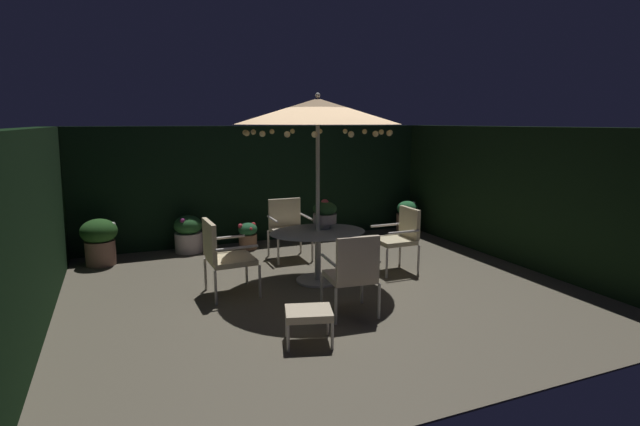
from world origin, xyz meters
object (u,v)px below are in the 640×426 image
object	(u,v)px
patio_chair_north	(223,253)
patio_chair_northeast	(353,270)
potted_plant_front_corner	(248,235)
potted_plant_left_near	(407,217)
patio_chair_east	(400,234)
potted_plant_back_left	(99,240)
patio_chair_southeast	(288,224)
centerpiece_planter	(325,213)
patio_umbrella	(318,112)
patio_dining_table	(318,243)
potted_plant_right_far	(188,233)
ottoman_footrest	(309,314)

from	to	relation	value
patio_chair_north	patio_chair_northeast	size ratio (longest dim) A/B	1.02
potted_plant_front_corner	potted_plant_left_near	bearing A→B (deg)	-0.73
patio_chair_east	potted_plant_back_left	world-z (taller)	patio_chair_east
potted_plant_front_corner	patio_chair_southeast	bearing A→B (deg)	-58.92
centerpiece_planter	patio_chair_northeast	world-z (taller)	centerpiece_planter
patio_umbrella	patio_chair_north	distance (m)	2.31
patio_chair_southeast	potted_plant_left_near	world-z (taller)	patio_chair_southeast
patio_dining_table	potted_plant_front_corner	size ratio (longest dim) A/B	2.89
patio_chair_southeast	potted_plant_back_left	world-z (taller)	patio_chair_southeast
centerpiece_planter	patio_chair_east	xyz separation A→B (m)	(1.22, -0.14, -0.41)
patio_chair_northeast	potted_plant_front_corner	xyz separation A→B (m)	(-0.36, 3.59, -0.32)
centerpiece_planter	potted_plant_right_far	bearing A→B (deg)	126.48
patio_chair_north	potted_plant_left_near	xyz separation A→B (m)	(4.31, 2.22, -0.25)
patio_chair_east	potted_plant_front_corner	xyz separation A→B (m)	(-1.86, 2.22, -0.32)
patio_umbrella	patio_chair_northeast	distance (m)	2.32
patio_chair_east	patio_chair_southeast	distance (m)	1.95
patio_chair_north	ottoman_footrest	world-z (taller)	patio_chair_north
centerpiece_planter	potted_plant_back_left	xyz separation A→B (m)	(-3.13, 2.00, -0.57)
potted_plant_back_left	ottoman_footrest	bearing A→B (deg)	-62.18
potted_plant_right_far	ottoman_footrest	bearing A→B (deg)	-81.24
potted_plant_right_far	patio_dining_table	bearing A→B (deg)	-57.79
patio_dining_table	patio_umbrella	distance (m)	1.87
patio_umbrella	centerpiece_planter	xyz separation A→B (m)	(0.17, 0.13, -1.45)
potted_plant_back_left	potted_plant_front_corner	bearing A→B (deg)	1.69
patio_chair_northeast	patio_chair_southeast	bearing A→B (deg)	87.27
centerpiece_planter	patio_chair_north	size ratio (longest dim) A/B	0.42
centerpiece_planter	potted_plant_back_left	bearing A→B (deg)	147.36
centerpiece_planter	patio_chair_north	world-z (taller)	centerpiece_planter
centerpiece_planter	patio_chair_north	distance (m)	1.62
centerpiece_planter	potted_plant_front_corner	bearing A→B (deg)	107.32
centerpiece_planter	patio_chair_southeast	distance (m)	1.33
patio_dining_table	ottoman_footrest	xyz separation A→B (m)	(-0.86, -1.84, -0.26)
ottoman_footrest	potted_plant_right_far	distance (m)	4.30
patio_chair_southeast	potted_plant_left_near	distance (m)	3.02
patio_chair_north	patio_chair_northeast	distance (m)	1.84
centerpiece_planter	potted_plant_right_far	size ratio (longest dim) A/B	0.66
patio_chair_northeast	potted_plant_right_far	xyz separation A→B (m)	(-1.40, 3.79, -0.25)
patio_umbrella	potted_plant_back_left	bearing A→B (deg)	144.20
patio_chair_east	potted_plant_right_far	xyz separation A→B (m)	(-2.90, 2.42, -0.24)
patio_chair_north	potted_plant_left_near	world-z (taller)	patio_chair_north
patio_chair_northeast	potted_plant_left_near	bearing A→B (deg)	49.45
ottoman_footrest	patio_chair_southeast	bearing A→B (deg)	74.78
patio_chair_east	ottoman_footrest	distance (m)	2.91
patio_chair_southeast	potted_plant_front_corner	world-z (taller)	patio_chair_southeast
patio_dining_table	patio_chair_northeast	bearing A→B (deg)	-94.87
centerpiece_planter	potted_plant_left_near	size ratio (longest dim) A/B	0.64
centerpiece_planter	patio_chair_east	world-z (taller)	centerpiece_planter
potted_plant_front_corner	potted_plant_left_near	distance (m)	3.40
patio_dining_table	potted_plant_back_left	bearing A→B (deg)	144.20
patio_umbrella	ottoman_footrest	distance (m)	2.94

